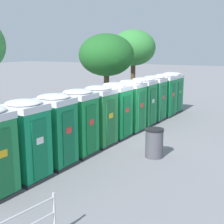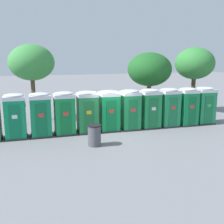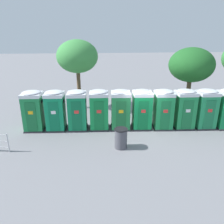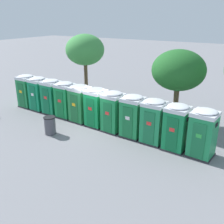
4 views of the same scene
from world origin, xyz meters
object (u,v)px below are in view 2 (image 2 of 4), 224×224
at_px(street_tree_0, 150,70).
at_px(portapotty_1, 15,116).
at_px(trash_can, 94,135).
at_px(portapotty_8, 169,107).
at_px(street_tree_2, 195,64).
at_px(street_tree_1, 32,63).
at_px(portapotty_10, 204,105).
at_px(portapotty_3, 64,113).
at_px(portapotty_2, 41,114).
at_px(portapotty_6, 130,109).
at_px(portapotty_5, 109,110).
at_px(portapotty_4, 87,112).
at_px(portapotty_9, 187,106).
at_px(portapotty_7, 150,108).

bearing_deg(street_tree_0, portapotty_1, -165.38).
height_order(portapotty_1, trash_can, portapotty_1).
relative_size(street_tree_0, trash_can, 4.44).
xyz_separation_m(portapotty_8, street_tree_2, (4.36, 3.25, 2.74)).
distance_m(portapotty_1, street_tree_0, 10.31).
bearing_deg(street_tree_1, portapotty_10, -24.60).
relative_size(portapotty_3, street_tree_2, 0.48).
bearing_deg(portapotty_2, trash_can, -48.91).
xyz_separation_m(street_tree_0, street_tree_2, (4.15, 0.10, 0.41)).
height_order(portapotty_2, portapotty_6, same).
relative_size(street_tree_1, street_tree_2, 1.02).
xyz_separation_m(portapotty_3, portapotty_6, (4.07, -0.34, 0.00)).
height_order(portapotty_1, street_tree_2, street_tree_2).
relative_size(portapotty_5, street_tree_2, 0.48).
xyz_separation_m(portapotty_2, portapotty_4, (2.72, -0.18, -0.00)).
relative_size(portapotty_3, portapotty_10, 1.00).
distance_m(portapotty_6, street_tree_1, 7.76).
bearing_deg(portapotty_3, portapotty_5, -4.29).
xyz_separation_m(portapotty_10, street_tree_1, (-10.94, 5.01, 2.85)).
height_order(portapotty_9, street_tree_2, street_tree_2).
bearing_deg(portapotty_5, trash_can, -124.10).
relative_size(portapotty_2, portapotty_7, 1.00).
bearing_deg(street_tree_1, portapotty_8, -30.45).
bearing_deg(portapotty_9, portapotty_6, 175.68).
bearing_deg(street_tree_2, portapotty_9, -131.44).
height_order(portapotty_1, portapotty_8, same).
bearing_deg(portapotty_6, portapotty_2, 175.85).
xyz_separation_m(street_tree_2, trash_can, (-10.12, -5.44, -3.46)).
relative_size(portapotty_2, portapotty_4, 1.00).
bearing_deg(portapotty_2, portapotty_3, -2.33).
xyz_separation_m(portapotty_9, street_tree_1, (-9.58, 4.98, 2.85)).
bearing_deg(portapotty_4, portapotty_1, 176.67).
relative_size(portapotty_2, portapotty_10, 1.00).
xyz_separation_m(portapotty_8, trash_can, (-5.76, -2.20, -0.73)).
bearing_deg(portapotty_6, portapotty_1, 176.16).
distance_m(portapotty_5, portapotty_10, 6.81).
distance_m(portapotty_9, street_tree_1, 11.17).
height_order(street_tree_1, trash_can, street_tree_1).
height_order(portapotty_3, portapotty_8, same).
bearing_deg(portapotty_1, portapotty_5, -3.39).
height_order(portapotty_6, street_tree_2, street_tree_2).
relative_size(portapotty_5, portapotty_6, 1.00).
distance_m(portapotty_2, street_tree_0, 9.06).
bearing_deg(portapotty_6, trash_can, -142.27).
height_order(portapotty_9, street_tree_0, street_tree_0).
xyz_separation_m(portapotty_7, portapotty_10, (4.08, -0.28, -0.00)).
xyz_separation_m(portapotty_1, trash_can, (3.76, -2.81, -0.73)).
relative_size(portapotty_4, street_tree_0, 0.52).
height_order(portapotty_6, portapotty_8, same).
distance_m(portapotty_2, portapotty_8, 8.18).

